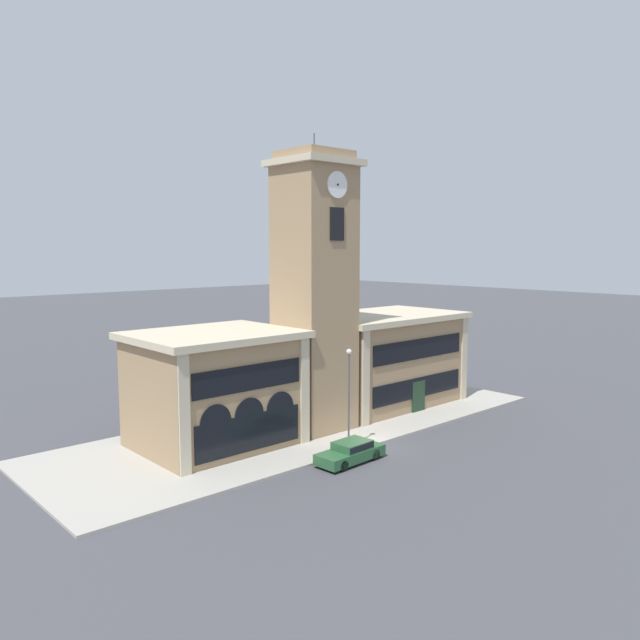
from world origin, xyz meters
The scene contains 7 objects.
ground_plane centered at (0.00, 0.00, 0.00)m, with size 300.00×300.00×0.00m, color #424247.
sidewalk_kerb centered at (0.00, 6.53, 0.07)m, with size 38.80×13.07×0.15m.
clock_tower centered at (0.00, 5.64, 9.87)m, with size 5.21×5.21×20.87m.
town_hall_left_wing centered at (-7.40, 7.19, 3.85)m, with size 10.38×8.38×7.63m.
town_hall_right_wing centered at (8.98, 7.20, 3.84)m, with size 13.54×8.38×7.62m.
parked_car_near centered at (-3.05, -1.12, 0.69)m, with size 4.66×1.96×1.30m.
street_lamp centered at (-1.48, 0.65, 4.33)m, with size 0.36×0.36×6.48m.
Camera 1 is at (-29.23, -27.15, 13.07)m, focal length 35.00 mm.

